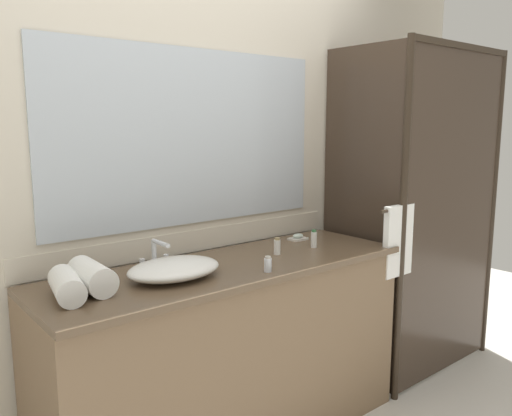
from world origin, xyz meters
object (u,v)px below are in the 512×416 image
(amenity_bottle_shampoo, at_px, (314,239))
(faucet, at_px, (155,259))
(amenity_bottle_body_wash, at_px, (268,264))
(amenity_bottle_lotion, at_px, (278,247))
(sink_basin, at_px, (174,269))
(soap_dish, at_px, (298,237))
(rolled_towel_near_edge, at_px, (67,285))
(rolled_towel_middle, at_px, (92,276))

(amenity_bottle_shampoo, bearing_deg, faucet, 169.55)
(amenity_bottle_body_wash, distance_m, amenity_bottle_lotion, 0.31)
(sink_basin, bearing_deg, amenity_bottle_body_wash, -26.46)
(faucet, bearing_deg, amenity_bottle_lotion, -13.93)
(soap_dish, xyz_separation_m, amenity_bottle_shampoo, (-0.06, -0.18, 0.03))
(sink_basin, bearing_deg, amenity_bottle_lotion, 1.29)
(amenity_bottle_body_wash, relative_size, amenity_bottle_shampoo, 0.75)
(sink_basin, xyz_separation_m, soap_dish, (0.91, 0.19, -0.03))
(soap_dish, height_order, amenity_bottle_lotion, amenity_bottle_lotion)
(soap_dish, distance_m, amenity_bottle_lotion, 0.35)
(amenity_bottle_lotion, distance_m, rolled_towel_near_edge, 1.05)
(amenity_bottle_lotion, bearing_deg, amenity_bottle_shampoo, -1.73)
(faucet, relative_size, amenity_bottle_lotion, 1.98)
(faucet, distance_m, amenity_bottle_shampoo, 0.86)
(faucet, relative_size, amenity_bottle_shampoo, 1.81)
(sink_basin, height_order, amenity_bottle_body_wash, sink_basin)
(amenity_bottle_shampoo, relative_size, rolled_towel_near_edge, 0.38)
(faucet, xyz_separation_m, rolled_towel_near_edge, (-0.45, -0.14, 0.00))
(faucet, height_order, amenity_bottle_lotion, faucet)
(rolled_towel_near_edge, bearing_deg, soap_dish, 6.94)
(soap_dish, xyz_separation_m, amenity_bottle_lotion, (-0.31, -0.17, 0.03))
(amenity_bottle_body_wash, bearing_deg, amenity_bottle_lotion, 39.95)
(rolled_towel_near_edge, bearing_deg, amenity_bottle_body_wash, -14.10)
(faucet, xyz_separation_m, rolled_towel_middle, (-0.34, -0.11, 0.01))
(sink_basin, bearing_deg, faucet, 90.00)
(sink_basin, height_order, rolled_towel_near_edge, rolled_towel_near_edge)
(faucet, height_order, amenity_bottle_body_wash, faucet)
(soap_dish, xyz_separation_m, rolled_towel_near_edge, (-1.35, -0.16, 0.04))
(amenity_bottle_shampoo, bearing_deg, rolled_towel_middle, 177.72)
(amenity_bottle_body_wash, bearing_deg, soap_dish, 34.33)
(faucet, relative_size, rolled_towel_middle, 0.66)
(soap_dish, height_order, amenity_bottle_body_wash, amenity_bottle_body_wash)
(soap_dish, distance_m, amenity_bottle_shampoo, 0.19)
(soap_dish, bearing_deg, sink_basin, -168.40)
(soap_dish, relative_size, amenity_bottle_shampoo, 1.07)
(faucet, bearing_deg, sink_basin, -90.00)
(sink_basin, bearing_deg, rolled_towel_middle, 170.99)
(faucet, bearing_deg, rolled_towel_middle, -161.97)
(sink_basin, bearing_deg, amenity_bottle_shampoo, 0.41)
(sink_basin, distance_m, faucet, 0.16)
(soap_dish, relative_size, rolled_towel_middle, 0.39)
(amenity_bottle_body_wash, height_order, rolled_towel_near_edge, rolled_towel_near_edge)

